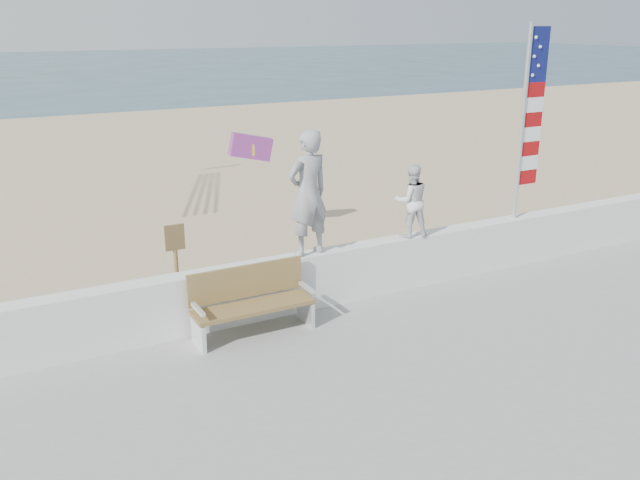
# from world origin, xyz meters

# --- Properties ---
(ground) EXTENTS (220.00, 220.00, 0.00)m
(ground) POSITION_xyz_m (0.00, 0.00, 0.00)
(ground) COLOR #294553
(ground) RESTS_ON ground
(sand) EXTENTS (90.00, 40.00, 0.08)m
(sand) POSITION_xyz_m (0.00, 9.00, 0.04)
(sand) COLOR tan
(sand) RESTS_ON ground
(seawall) EXTENTS (30.00, 0.35, 0.90)m
(seawall) POSITION_xyz_m (0.00, 2.00, 0.63)
(seawall) COLOR white
(seawall) RESTS_ON boardwalk
(adult) EXTENTS (0.79, 0.59, 1.97)m
(adult) POSITION_xyz_m (0.10, 2.00, 2.07)
(adult) COLOR gray
(adult) RESTS_ON seawall
(child) EXTENTS (0.71, 0.61, 1.25)m
(child) POSITION_xyz_m (2.05, 2.00, 1.70)
(child) COLOR silver
(child) RESTS_ON seawall
(bench) EXTENTS (1.80, 0.57, 1.00)m
(bench) POSITION_xyz_m (-1.09, 1.55, 0.69)
(bench) COLOR olive
(bench) RESTS_ON boardwalk
(flag) EXTENTS (0.50, 0.08, 3.50)m
(flag) POSITION_xyz_m (4.55, 2.00, 2.99)
(flag) COLOR silver
(flag) RESTS_ON seawall
(parafoil_kite) EXTENTS (0.95, 0.34, 0.64)m
(parafoil_kite) POSITION_xyz_m (0.82, 5.95, 2.10)
(parafoil_kite) COLOR red
(parafoil_kite) RESTS_ON ground
(sign) EXTENTS (0.32, 0.07, 1.46)m
(sign) POSITION_xyz_m (-1.74, 3.07, 0.94)
(sign) COLOR olive
(sign) RESTS_ON sand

